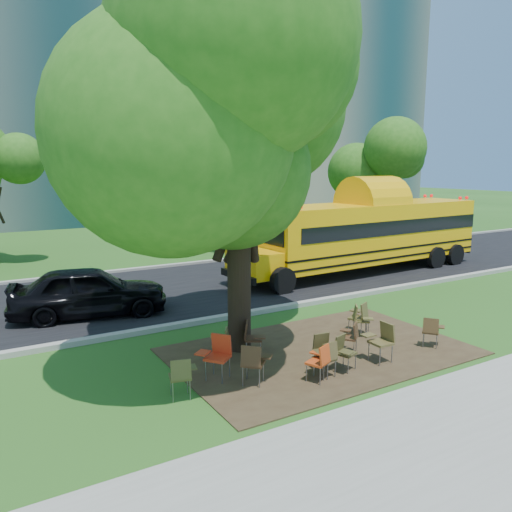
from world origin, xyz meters
TOP-DOWN VIEW (x-y plane):
  - ground at (0.00, 0.00)m, footprint 160.00×160.00m
  - sidewalk at (0.00, -5.00)m, footprint 60.00×4.00m
  - dirt_patch at (1.00, -0.50)m, footprint 7.00×4.50m
  - asphalt_road at (0.00, 7.00)m, footprint 80.00×8.00m
  - kerb_near at (0.00, 3.00)m, footprint 80.00×0.25m
  - kerb_far at (0.00, 11.10)m, footprint 80.00×0.25m
  - building_right at (24.00, 38.00)m, footprint 30.00×16.00m
  - bg_tree_3 at (8.00, 14.00)m, footprint 5.60×5.60m
  - bg_tree_4 at (16.00, 13.00)m, footprint 5.00×5.00m
  - main_tree at (-0.61, 0.64)m, footprint 7.20×7.20m
  - school_bus at (8.61, 5.98)m, footprint 11.95×3.15m
  - chair_0 at (-2.84, -1.11)m, footprint 0.64×0.50m
  - chair_1 at (-1.36, -1.32)m, footprint 0.77×0.61m
  - chair_2 at (-0.09, -1.86)m, footprint 0.56×0.65m
  - chair_3 at (0.33, -1.42)m, footprint 0.58×0.49m
  - chair_4 at (0.17, -1.77)m, footprint 0.54×0.51m
  - chair_5 at (0.72, -1.66)m, footprint 0.54×0.60m
  - chair_6 at (1.80, -1.71)m, footprint 0.54×0.61m
  - chair_7 at (3.50, -1.68)m, footprint 0.67×0.53m
  - chair_8 at (-1.29, 0.21)m, footprint 0.52×0.66m
  - chair_9 at (-1.84, -0.64)m, footprint 0.81×0.64m
  - chair_10 at (-0.60, 0.08)m, footprint 0.56×0.71m
  - chair_11 at (1.55, -0.96)m, footprint 0.52×0.65m
  - chair_12 at (2.60, -0.11)m, footprint 0.56×0.71m
  - chair_13 at (2.68, -0.02)m, footprint 0.60×0.71m
  - black_car at (-3.12, 5.35)m, footprint 4.76×2.64m

SIDE VIEW (x-z plane):
  - ground at x=0.00m, z-range 0.00..0.00m
  - dirt_patch at x=1.00m, z-range 0.00..0.03m
  - sidewalk at x=0.00m, z-range 0.00..0.04m
  - asphalt_road at x=0.00m, z-range 0.00..0.04m
  - kerb_near at x=0.00m, z-range 0.00..0.14m
  - kerb_far at x=0.00m, z-range 0.00..0.14m
  - chair_11 at x=1.55m, z-range 0.09..0.86m
  - chair_8 at x=-1.29m, z-range 0.09..0.88m
  - chair_7 at x=3.50m, z-range 0.09..0.88m
  - chair_5 at x=0.72m, z-range 0.09..0.89m
  - chair_4 at x=0.17m, z-range 0.10..0.92m
  - chair_2 at x=-0.09m, z-range 0.10..0.92m
  - chair_12 at x=2.60m, z-range 0.10..0.92m
  - chair_3 at x=0.33m, z-range 0.10..0.93m
  - chair_0 at x=-2.84m, z-range 0.10..0.94m
  - chair_10 at x=-0.60m, z-range 0.10..0.95m
  - chair_13 at x=2.68m, z-range 0.10..0.98m
  - chair_1 at x=-1.36m, z-range 0.11..1.00m
  - chair_6 at x=1.80m, z-range 0.11..1.04m
  - chair_9 at x=-1.84m, z-range 0.11..1.07m
  - black_car at x=-3.12m, z-range 0.00..1.53m
  - school_bus at x=8.61m, z-range 0.23..3.12m
  - bg_tree_4 at x=16.00m, z-range 0.92..7.77m
  - bg_tree_3 at x=8.00m, z-range 1.11..8.95m
  - main_tree at x=-0.61m, z-range 0.76..9.49m
  - building_right at x=24.00m, z-range 0.00..25.00m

